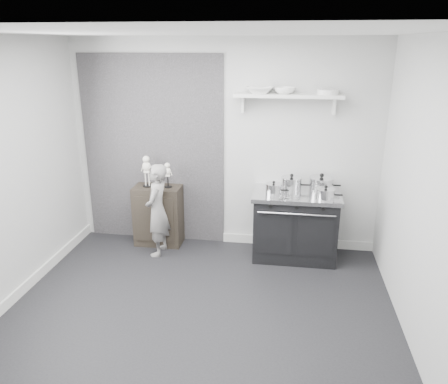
% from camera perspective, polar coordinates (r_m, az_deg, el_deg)
% --- Properties ---
extents(ground, '(4.00, 4.00, 0.00)m').
position_cam_1_polar(ground, '(4.59, -3.48, -15.86)').
color(ground, black).
rests_on(ground, ground).
extents(room_shell, '(4.02, 3.62, 2.71)m').
position_cam_1_polar(room_shell, '(4.06, -4.73, 4.90)').
color(room_shell, '#BCBCB9').
rests_on(room_shell, ground).
extents(wall_shelf, '(1.30, 0.26, 0.24)m').
position_cam_1_polar(wall_shelf, '(5.40, 8.39, 12.24)').
color(wall_shelf, silver).
rests_on(wall_shelf, room_shell).
extents(stove, '(1.08, 0.67, 0.86)m').
position_cam_1_polar(stove, '(5.61, 9.25, -4.26)').
color(stove, black).
rests_on(stove, ground).
extents(side_cabinet, '(0.62, 0.36, 0.81)m').
position_cam_1_polar(side_cabinet, '(5.98, -8.53, -3.01)').
color(side_cabinet, black).
rests_on(side_cabinet, ground).
extents(child, '(0.31, 0.45, 1.21)m').
position_cam_1_polar(child, '(5.61, -8.71, -2.37)').
color(child, gray).
rests_on(child, ground).
extents(pot_front_left, '(0.28, 0.20, 0.18)m').
position_cam_1_polar(pot_front_left, '(5.33, 6.50, 0.38)').
color(pot_front_left, silver).
rests_on(pot_front_left, stove).
extents(pot_back_left, '(0.35, 0.26, 0.21)m').
position_cam_1_polar(pot_back_left, '(5.52, 8.80, 1.09)').
color(pot_back_left, silver).
rests_on(pot_back_left, stove).
extents(pot_back_right, '(0.39, 0.31, 0.23)m').
position_cam_1_polar(pot_back_right, '(5.56, 12.58, 1.03)').
color(pot_back_right, silver).
rests_on(pot_back_right, stove).
extents(pot_front_right, '(0.31, 0.22, 0.17)m').
position_cam_1_polar(pot_front_right, '(5.28, 13.13, -0.22)').
color(pot_front_right, silver).
rests_on(pot_front_right, stove).
extents(skeleton_full, '(0.13, 0.09, 0.48)m').
position_cam_1_polar(skeleton_full, '(5.81, -10.07, 3.00)').
color(skeleton_full, silver).
rests_on(skeleton_full, side_cabinet).
extents(skeleton_torso, '(0.11, 0.07, 0.38)m').
position_cam_1_polar(skeleton_torso, '(5.74, -7.38, 2.44)').
color(skeleton_torso, silver).
rests_on(skeleton_torso, side_cabinet).
extents(bowl_large, '(0.33, 0.33, 0.08)m').
position_cam_1_polar(bowl_large, '(5.40, 4.67, 13.14)').
color(bowl_large, white).
rests_on(bowl_large, wall_shelf).
extents(bowl_small, '(0.25, 0.25, 0.08)m').
position_cam_1_polar(bowl_small, '(5.38, 7.90, 13.00)').
color(bowl_small, white).
rests_on(bowl_small, wall_shelf).
extents(plate_stack, '(0.25, 0.25, 0.06)m').
position_cam_1_polar(plate_stack, '(5.40, 13.42, 12.60)').
color(plate_stack, silver).
rests_on(plate_stack, wall_shelf).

